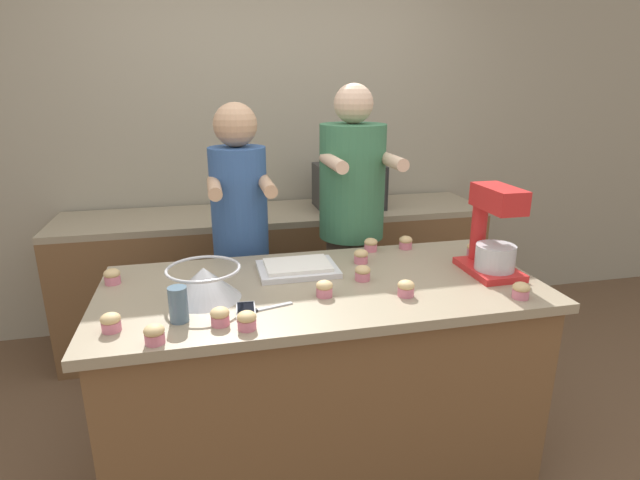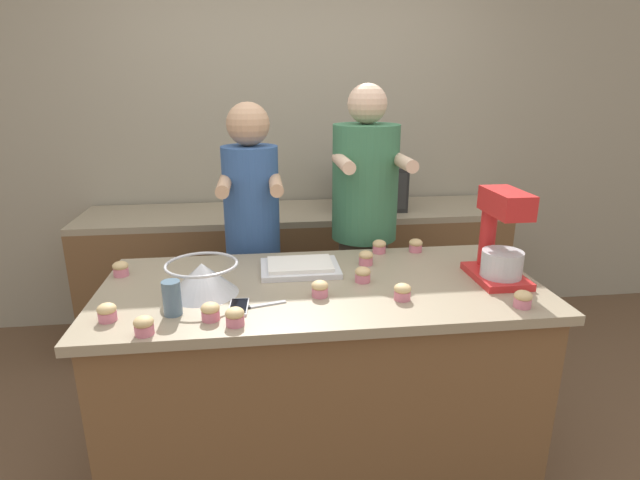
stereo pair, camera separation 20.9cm
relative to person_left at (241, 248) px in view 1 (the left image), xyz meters
name	(u,v)px [view 1 (the left image)]	position (x,y,z in m)	size (l,w,h in m)	color
ground_plane	(322,459)	(0.29, -0.65, -0.87)	(16.00, 16.00, 0.00)	brown
back_wall	(268,137)	(0.29, 1.00, 0.48)	(10.00, 0.06, 2.70)	gray
island_counter	(322,376)	(0.29, -0.65, -0.42)	(1.84, 0.85, 0.91)	brown
back_counter	(279,274)	(0.29, 0.65, -0.42)	(2.80, 0.60, 0.90)	brown
person_left	(241,248)	(0.00, 0.00, 0.00)	(0.31, 0.49, 1.63)	#33384C
person_right	(351,236)	(0.61, 0.00, 0.02)	(0.36, 0.52, 1.72)	brown
stand_mixer	(493,236)	(1.04, -0.69, 0.20)	(0.20, 0.30, 0.39)	red
mixing_bowl	(204,282)	(-0.19, -0.69, 0.10)	(0.29, 0.29, 0.13)	#BCBCC1
baking_tray	(298,268)	(0.21, -0.49, 0.05)	(0.35, 0.26, 0.04)	silver
microwave_oven	(349,186)	(0.78, 0.65, 0.17)	(0.44, 0.33, 0.29)	black
cell_phone	(246,310)	(-0.05, -0.85, 0.04)	(0.08, 0.15, 0.01)	silver
drinking_glass	(178,304)	(-0.29, -0.87, 0.10)	(0.07, 0.07, 0.13)	slate
knife	(261,309)	(0.01, -0.85, 0.03)	(0.22, 0.07, 0.01)	#BCBCC1
cupcake_0	(406,242)	(0.81, -0.29, 0.06)	(0.07, 0.07, 0.07)	#D17084
cupcake_1	(154,334)	(-0.36, -1.01, 0.06)	(0.07, 0.07, 0.07)	#D17084
cupcake_2	(406,288)	(0.58, -0.85, 0.06)	(0.07, 0.07, 0.07)	#D17084
cupcake_3	(220,316)	(-0.15, -0.93, 0.06)	(0.07, 0.07, 0.07)	#D17084
cupcake_4	(361,256)	(0.52, -0.44, 0.06)	(0.07, 0.07, 0.07)	#D17084
cupcake_5	(111,322)	(-0.51, -0.89, 0.06)	(0.07, 0.07, 0.07)	#D17084
cupcake_6	(371,244)	(0.63, -0.28, 0.06)	(0.07, 0.07, 0.07)	#D17084
cupcake_7	(112,276)	(-0.57, -0.45, 0.06)	(0.07, 0.07, 0.07)	#D17084
cupcake_8	(324,288)	(0.27, -0.77, 0.06)	(0.07, 0.07, 0.07)	#D17084
cupcake_9	(474,249)	(1.09, -0.47, 0.06)	(0.07, 0.07, 0.07)	#D17084
cupcake_10	(521,290)	(1.02, -0.97, 0.06)	(0.07, 0.07, 0.07)	#D17084
cupcake_11	(362,273)	(0.47, -0.65, 0.06)	(0.07, 0.07, 0.07)	#D17084
cupcake_12	(247,320)	(-0.06, -0.98, 0.06)	(0.07, 0.07, 0.07)	#D17084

